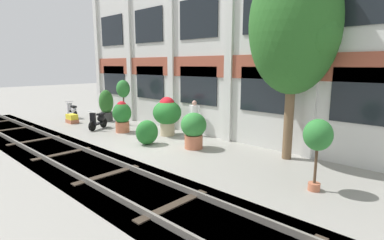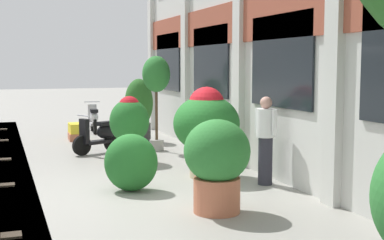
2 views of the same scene
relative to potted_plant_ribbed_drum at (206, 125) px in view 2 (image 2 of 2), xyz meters
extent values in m
plane|color=gray|center=(0.85, -1.57, -1.02)|extent=(80.00, 80.00, 0.00)
cube|color=#9E4C38|center=(0.85, 1.12, 2.08)|extent=(17.24, 0.06, 0.90)
cube|color=black|center=(-6.04, 1.11, 1.23)|extent=(2.21, 0.04, 1.70)
cube|color=black|center=(-2.59, 1.11, 1.23)|extent=(2.21, 0.04, 1.70)
cube|color=black|center=(0.85, 1.11, 1.23)|extent=(2.21, 0.04, 1.70)
cylinder|color=tan|center=(0.00, 0.00, -0.73)|extent=(0.65, 0.65, 0.58)
ellipsoid|color=#236B28|center=(0.00, 0.00, 0.02)|extent=(1.29, 1.29, 1.10)
sphere|color=red|center=(0.00, 0.00, 0.38)|extent=(0.71, 0.71, 0.71)
cylinder|color=#B76647|center=(-2.05, -1.04, -0.77)|extent=(0.65, 0.65, 0.50)
ellipsoid|color=#236B28|center=(-2.05, -1.04, -0.10)|extent=(0.88, 0.88, 0.99)
sphere|color=red|center=(-2.05, -1.04, 0.22)|extent=(0.49, 0.49, 0.49)
cylinder|color=#B76647|center=(2.36, -0.76, -0.76)|extent=(0.69, 0.69, 0.52)
ellipsoid|color=#2D7A33|center=(2.36, -0.76, -0.10)|extent=(0.98, 0.98, 0.94)
cube|color=#B76647|center=(-6.03, -1.67, -0.92)|extent=(0.77, 0.49, 0.21)
cube|color=yellow|center=(-6.03, -1.67, -0.68)|extent=(0.68, 0.41, 0.28)
cylinder|color=#333333|center=(-5.13, -0.04, -0.76)|extent=(0.66, 0.66, 0.52)
ellipsoid|color=#286023|center=(-5.13, -0.04, 0.08)|extent=(0.80, 0.80, 1.36)
cylinder|color=gray|center=(-3.41, -0.02, -0.89)|extent=(0.36, 0.36, 0.28)
cylinder|color=#4C3826|center=(-3.41, -0.02, 0.00)|extent=(0.07, 0.07, 1.48)
ellipsoid|color=#2D7A33|center=(-3.41, -0.02, 0.92)|extent=(0.70, 0.70, 0.91)
cylinder|color=black|center=(-8.04, -0.89, -0.78)|extent=(0.49, 0.12, 0.48)
cylinder|color=black|center=(-7.14, -0.95, -0.78)|extent=(0.49, 0.12, 0.48)
cube|color=#B2B2B7|center=(-7.58, -0.92, -0.74)|extent=(0.70, 0.29, 0.08)
ellipsoid|color=#B2B2B7|center=(-7.32, -0.94, -0.50)|extent=(0.58, 0.30, 0.36)
cube|color=black|center=(-7.32, -0.94, -0.30)|extent=(0.45, 0.25, 0.10)
cube|color=#B2B2B7|center=(-7.96, -0.89, -0.44)|extent=(0.14, 0.29, 0.60)
cylinder|color=#B7B7BF|center=(-7.98, -0.89, -0.06)|extent=(0.07, 0.50, 0.03)
cylinder|color=black|center=(-3.32, -1.91, -0.78)|extent=(0.28, 0.47, 0.48)
cylinder|color=black|center=(-3.69, -1.09, -0.78)|extent=(0.28, 0.47, 0.48)
cube|color=black|center=(-3.51, -1.49, -0.74)|extent=(0.50, 0.72, 0.08)
ellipsoid|color=black|center=(-3.62, -1.26, -0.50)|extent=(0.47, 0.62, 0.36)
cube|color=black|center=(-3.62, -1.26, -0.30)|extent=(0.38, 0.49, 0.10)
cube|color=black|center=(-3.35, -1.84, -0.44)|extent=(0.30, 0.22, 0.60)
cylinder|color=#B7B7BF|center=(-3.35, -1.86, -0.06)|extent=(0.47, 0.23, 0.03)
cylinder|color=#282833|center=(0.96, 0.78, -0.59)|extent=(0.26, 0.26, 0.87)
cylinder|color=silver|center=(0.96, 0.78, 0.11)|extent=(0.34, 0.34, 0.52)
sphere|color=tan|center=(0.96, 0.78, 0.48)|extent=(0.22, 0.22, 0.22)
cylinder|color=silver|center=(0.75, 0.72, 0.13)|extent=(0.09, 0.09, 0.47)
cylinder|color=silver|center=(1.17, 0.84, 0.13)|extent=(0.09, 0.09, 0.47)
ellipsoid|color=#236B28|center=(0.61, -1.64, -0.53)|extent=(0.91, 1.07, 1.00)
camera|label=1|loc=(10.00, -8.89, 2.14)|focal=28.00mm
camera|label=2|loc=(9.52, -3.74, 1.17)|focal=50.00mm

